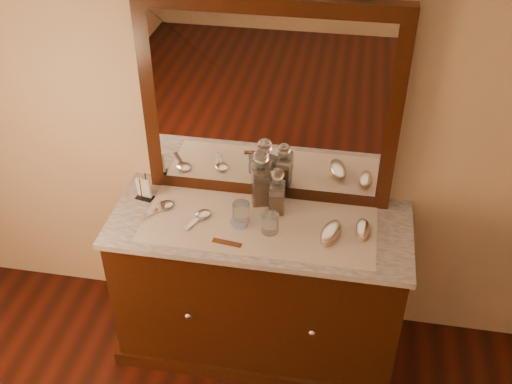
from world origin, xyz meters
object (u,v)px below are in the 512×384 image
dresser_cabinet (259,288)px  hand_mirror_inner (201,216)px  decanter_left (261,182)px  brush_near (330,233)px  napkin_rack (144,189)px  hand_mirror_outer (162,207)px  decanter_right (277,195)px  brush_far (363,230)px  mirror_frame (269,104)px  pin_dish (238,223)px  comb (227,243)px

dresser_cabinet → hand_mirror_inner: (-0.28, -0.02, 0.45)m
decanter_left → brush_near: size_ratio=1.59×
napkin_rack → hand_mirror_outer: bearing=-32.9°
decanter_left → decanter_right: size_ratio=1.22×
napkin_rack → brush_far: size_ratio=0.90×
dresser_cabinet → decanter_left: 0.58m
dresser_cabinet → mirror_frame: size_ratio=1.17×
hand_mirror_outer → brush_near: bearing=-5.1°
brush_near → brush_far: size_ratio=1.30×
pin_dish → decanter_right: decanter_right is taller
napkin_rack → hand_mirror_inner: napkin_rack is taller
decanter_left → napkin_rack: bearing=-173.4°
decanter_right → hand_mirror_inner: 0.38m
decanter_right → brush_near: size_ratio=1.30×
comb → brush_far: brush_far is taller
comb → brush_near: bearing=22.7°
dresser_cabinet → decanter_right: decanter_right is taller
hand_mirror_outer → brush_far: bearing=-1.1°
napkin_rack → decanter_right: (0.67, 0.00, 0.05)m
mirror_frame → brush_near: (0.34, -0.30, -0.47)m
pin_dish → hand_mirror_outer: hand_mirror_outer is taller
brush_far → hand_mirror_outer: 0.97m
dresser_cabinet → brush_far: 0.67m
dresser_cabinet → brush_near: 0.58m
pin_dish → brush_far: 0.58m
pin_dish → brush_near: size_ratio=0.44×
decanter_right → brush_far: size_ratio=1.69×
napkin_rack → decanter_left: size_ratio=0.44×
decanter_left → decanter_right: (0.09, -0.06, -0.02)m
mirror_frame → decanter_right: mirror_frame is taller
brush_near → hand_mirror_outer: 0.83m
decanter_left → brush_far: 0.54m
decanter_left → hand_mirror_inner: 0.33m
decanter_right → brush_near: bearing=-28.8°
pin_dish → napkin_rack: (-0.50, 0.13, 0.04)m
decanter_left → brush_near: bearing=-30.7°
pin_dish → brush_far: size_ratio=0.57×
pin_dish → decanter_left: (0.07, 0.20, 0.11)m
mirror_frame → decanter_left: 0.39m
brush_near → hand_mirror_inner: brush_near is taller
napkin_rack → decanter_right: 0.67m
mirror_frame → napkin_rack: mirror_frame is taller
napkin_rack → decanter_right: decanter_right is taller
decanter_right → brush_far: (0.42, -0.09, -0.08)m
comb → napkin_rack: napkin_rack is taller
mirror_frame → comb: 0.66m
pin_dish → brush_near: brush_near is taller
mirror_frame → napkin_rack: (-0.60, -0.16, -0.45)m
mirror_frame → pin_dish: bearing=-108.4°
decanter_left → pin_dish: bearing=-110.8°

